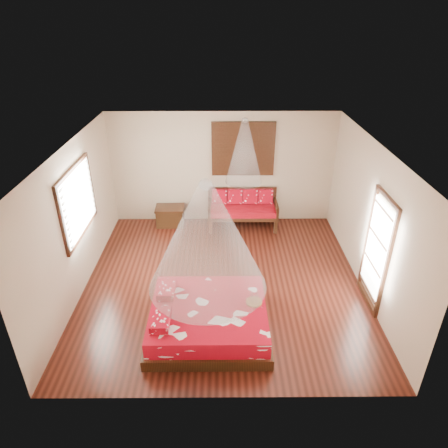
{
  "coord_description": "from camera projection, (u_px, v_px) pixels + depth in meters",
  "views": [
    {
      "loc": [
        -0.03,
        -6.57,
        4.87
      ],
      "look_at": [
        0.02,
        0.32,
        1.15
      ],
      "focal_mm": 32.0,
      "sensor_mm": 36.0,
      "label": 1
    }
  ],
  "objects": [
    {
      "name": "window_left",
      "position": [
        78.0,
        202.0,
        7.45
      ],
      "size": [
        0.1,
        1.74,
        1.34
      ],
      "color": "black",
      "rests_on": "wall_left"
    },
    {
      "name": "glazed_door",
      "position": [
        376.0,
        252.0,
        7.08
      ],
      "size": [
        0.08,
        1.02,
        2.16
      ],
      "color": "black",
      "rests_on": "floor"
    },
    {
      "name": "bed",
      "position": [
        208.0,
        318.0,
        6.76
      ],
      "size": [
        2.02,
        1.83,
        0.63
      ],
      "rotation": [
        0.0,
        0.0,
        0.0
      ],
      "color": "black",
      "rests_on": "floor"
    },
    {
      "name": "wine_tray",
      "position": [
        254.0,
        300.0,
        6.71
      ],
      "size": [
        0.28,
        0.28,
        0.22
      ],
      "rotation": [
        0.0,
        0.0,
        0.07
      ],
      "color": "brown",
      "rests_on": "bed"
    },
    {
      "name": "storage_chest",
      "position": [
        170.0,
        216.0,
        10.13
      ],
      "size": [
        0.72,
        0.53,
        0.49
      ],
      "rotation": [
        0.0,
        0.0,
        0.02
      ],
      "color": "black",
      "rests_on": "floor"
    },
    {
      "name": "mosquito_net_main",
      "position": [
        207.0,
        237.0,
        6.0
      ],
      "size": [
        1.88,
        1.88,
        1.8
      ],
      "primitive_type": "cone",
      "color": "white",
      "rests_on": "ceiling"
    },
    {
      "name": "shutter_panel",
      "position": [
        243.0,
        149.0,
        9.59
      ],
      "size": [
        1.52,
        0.06,
        1.32
      ],
      "color": "black",
      "rests_on": "wall_back"
    },
    {
      "name": "mosquito_net_daybed",
      "position": [
        244.0,
        151.0,
        9.13
      ],
      "size": [
        0.87,
        0.87,
        1.5
      ],
      "primitive_type": "cone",
      "color": "white",
      "rests_on": "ceiling"
    },
    {
      "name": "room",
      "position": [
        223.0,
        220.0,
        7.43
      ],
      "size": [
        5.54,
        5.54,
        2.84
      ],
      "color": "black",
      "rests_on": "ground"
    },
    {
      "name": "daybed",
      "position": [
        243.0,
        207.0,
        9.94
      ],
      "size": [
        1.72,
        0.76,
        0.94
      ],
      "color": "black",
      "rests_on": "floor"
    }
  ]
}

